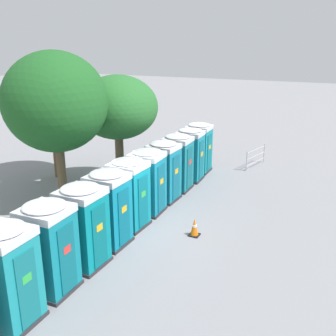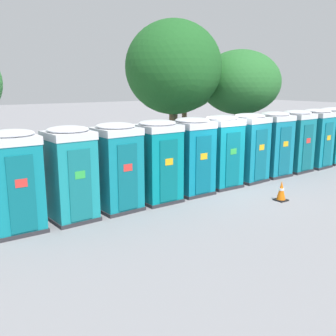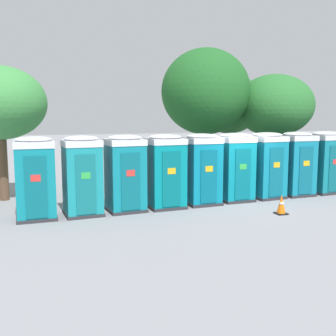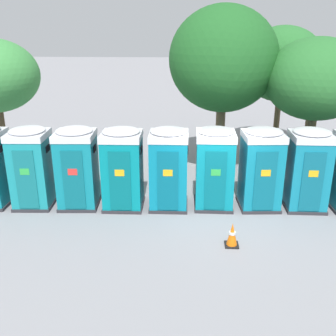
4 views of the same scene
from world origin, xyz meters
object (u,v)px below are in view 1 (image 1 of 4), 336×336
Objects in this scene: portapotty_3 at (83,226)px; portapotty_10 at (199,147)px; portapotty_2 at (49,247)px; portapotty_6 at (148,181)px; street_tree_1 at (56,102)px; portapotty_1 at (7,275)px; portapotty_4 at (109,208)px; portapotty_8 at (178,162)px; portapotty_5 at (129,193)px; portapotty_7 at (164,171)px; event_barrier at (256,156)px; portapotty_9 at (190,154)px; traffic_cone at (194,227)px; street_tree_0 at (118,108)px; street_tree_2 at (51,100)px.

portapotty_3 is 1.00× the size of portapotty_10.
portapotty_2 is 1.42m from portapotty_3.
portapotty_6 is 0.41× the size of street_tree_1.
portapotty_1 is 7.64m from street_tree_1.
portapotty_4 is (4.25, 0.13, -0.00)m from portapotty_1.
portapotty_8 is (2.83, 0.04, 0.00)m from portapotty_6.
portapotty_6 and portapotty_10 have the same top height.
portapotty_6 is (1.42, 0.04, -0.00)m from portapotty_5.
portapotty_1 and portapotty_6 have the same top height.
portapotty_2 is at bearing -178.50° from portapotty_4.
portapotty_2 is 1.00× the size of portapotty_7.
portapotty_8 is 5.52m from event_barrier.
portapotty_4 is at bearing 1.76° from portapotty_1.
portapotty_9 is 4.30m from event_barrier.
portapotty_3 is (2.83, 0.06, -0.00)m from portapotty_1.
portapotty_1 is at bearing -149.07° from street_tree_1.
portapotty_10 is at bearing 2.13° from portapotty_4.
portapotty_1 is 11.33m from portapotty_9.
portapotty_9 is at bearing 1.51° from portapotty_4.
portapotty_1 is 5.66m from portapotty_5.
portapotty_9 is 3.97× the size of traffic_cone.
portapotty_7 is at bearing 2.17° from portapotty_4.
street_tree_2 reaches higher than street_tree_0.
event_barrier is at bearing -25.12° from portapotty_8.
event_barrier is at bearing -9.75° from portapotty_3.
portapotty_5 is at bearing 2.34° from portapotty_1.
portapotty_2 is at bearing -178.02° from portapotty_10.
portapotty_4 is at bearing -178.16° from portapotty_8.
portapotty_6 is 0.50× the size of street_tree_0.
portapotty_3 is (1.42, 0.00, -0.00)m from portapotty_2.
street_tree_1 is at bearing 37.60° from portapotty_2.
portapotty_4 is 7.08m from portapotty_9.
portapotty_10 is (2.83, 0.13, -0.00)m from portapotty_8.
portapotty_2 and portapotty_4 have the same top height.
event_barrier is (7.79, -2.28, -0.72)m from portapotty_6.
portapotty_4 is 4.25m from portapotty_7.
street_tree_1 is (3.22, 3.57, 2.94)m from portapotty_3.
portapotty_7 and portapotty_10 have the same top height.
portapotty_1 is at bearing 172.29° from event_barrier.
portapotty_1 is at bearing -178.24° from portapotty_4.
portapotty_1 and portapotty_9 have the same top height.
portapotty_7 and portapotty_8 have the same top height.
portapotty_2 is at bearing -178.10° from portapotty_7.
portapotty_2 is at bearing 2.27° from portapotty_1.
portapotty_3 is 2.83m from portapotty_5.
portapotty_4 is 1.26× the size of event_barrier.
street_tree_1 is at bearing 30.93° from portapotty_1.
portapotty_9 is at bearing -51.86° from street_tree_0.
street_tree_0 is (-2.08, 2.65, 2.34)m from portapotty_9.
street_tree_0 is (6.41, 2.91, 2.34)m from portapotty_3.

